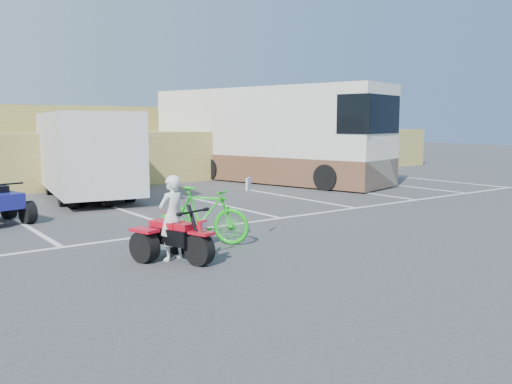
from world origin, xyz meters
TOP-DOWN VIEW (x-y plane):
  - ground at (0.00, 0.00)m, footprint 100.00×100.00m
  - parking_stripes at (0.87, 4.07)m, footprint 28.00×5.16m
  - grass_embankment at (0.00, 15.48)m, footprint 40.00×8.50m
  - red_trike_atv at (-1.38, 0.17)m, footprint 1.44×1.68m
  - rider at (-1.43, 0.31)m, footprint 0.62×0.49m
  - green_dirt_bike at (-0.31, 1.12)m, footprint 1.56×1.80m
  - cargo_trailer at (0.08, 8.87)m, footprint 3.14×6.02m
  - rv_motorhome at (7.76, 9.56)m, footprint 5.15×10.57m
  - quad_atv_green at (-0.35, 7.37)m, footprint 1.62×1.88m

SIDE VIEW (x-z plane):
  - ground at x=0.00m, z-range 0.00..0.00m
  - red_trike_atv at x=-1.38m, z-range -0.47..0.47m
  - quad_atv_green at x=-0.35m, z-range -0.52..0.52m
  - parking_stripes at x=0.87m, z-range 0.00..0.01m
  - green_dirt_bike at x=-0.31m, z-range 0.00..1.12m
  - rider at x=-1.43m, z-range 0.00..1.48m
  - grass_embankment at x=0.00m, z-range -0.13..2.97m
  - cargo_trailer at x=0.08m, z-range 0.11..2.79m
  - rv_motorhome at x=7.76m, z-range -0.24..3.44m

